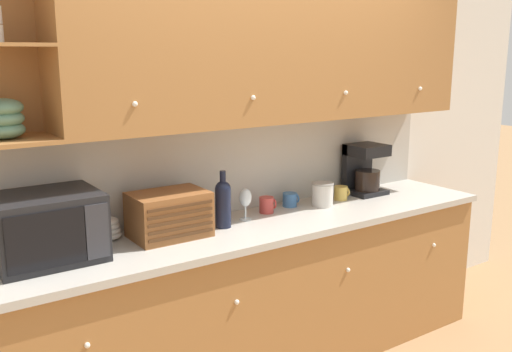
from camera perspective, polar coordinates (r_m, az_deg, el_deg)
ground_plane at (r=3.89m, az=-1.79°, el=-16.64°), size 24.00×24.00×0.00m
wall_back at (r=3.48m, az=-2.20°, el=2.64°), size 5.49×0.06×2.60m
counter_unit at (r=3.47m, az=0.85°, el=-11.88°), size 3.11×0.62×0.93m
backsplash_panel at (r=3.47m, az=-1.87°, el=1.03°), size 3.09×0.01×0.56m
upper_cabinets at (r=3.36m, az=2.14°, el=13.07°), size 3.09×0.37×0.89m
microwave at (r=2.83m, az=-20.19°, el=-4.83°), size 0.48×0.40×0.32m
bowl_stack_on_counter at (r=3.08m, az=-14.62°, el=-5.15°), size 0.14×0.14×0.12m
bread_box at (r=3.04m, az=-8.69°, el=-3.83°), size 0.40×0.28×0.24m
wine_bottle at (r=3.16m, az=-3.32°, el=-2.58°), size 0.09×0.09×0.32m
wine_glass at (r=3.30m, az=-1.07°, el=-2.29°), size 0.07×0.07×0.19m
mug_blue_second at (r=3.47m, az=1.10°, el=-2.90°), size 0.10×0.09×0.10m
mug_patterned_third at (r=3.61m, az=3.44°, el=-2.37°), size 0.10×0.09×0.09m
storage_canister at (r=3.63m, az=6.67°, el=-1.83°), size 0.14×0.14×0.15m
mug at (r=3.81m, az=8.51°, el=-1.69°), size 0.10×0.09×0.09m
coffee_maker at (r=3.98m, az=10.73°, el=0.72°), size 0.24×0.23×0.34m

